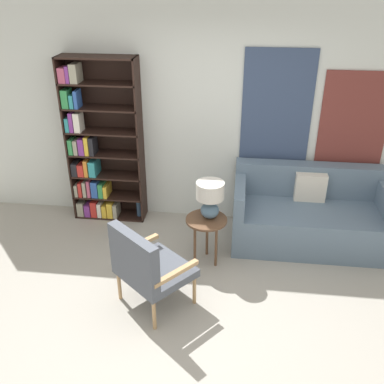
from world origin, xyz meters
TOP-DOWN VIEW (x-y plane):
  - ground_plane at (0.00, 0.00)m, footprint 14.00×14.00m
  - wall_back at (0.05, 2.03)m, footprint 6.40×0.08m
  - bookshelf at (-1.24, 1.85)m, footprint 0.92×0.30m
  - armchair at (-0.28, 0.19)m, footprint 0.85×0.85m
  - couch at (1.38, 1.56)m, footprint 1.77×0.88m
  - side_table at (0.21, 0.98)m, footprint 0.45×0.45m
  - table_lamp at (0.24, 1.02)m, footprint 0.30×0.30m

SIDE VIEW (x-z plane):
  - ground_plane at x=0.00m, z-range 0.00..0.00m
  - couch at x=1.38m, z-range -0.11..0.77m
  - side_table at x=0.21m, z-range 0.20..0.76m
  - armchair at x=-0.28m, z-range 0.06..0.94m
  - table_lamp at x=0.24m, z-range 0.60..1.02m
  - bookshelf at x=-1.24m, z-range -0.11..1.95m
  - wall_back at x=0.05m, z-range 0.00..2.70m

